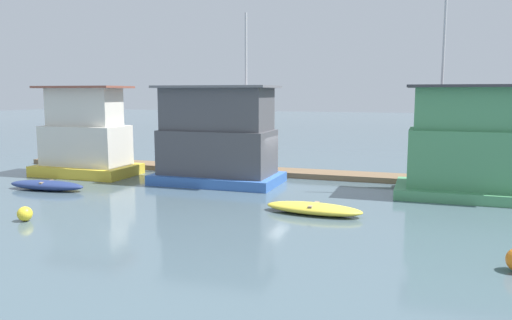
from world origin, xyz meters
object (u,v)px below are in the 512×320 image
Objects in this scene: buoy_yellow at (25,214)px; houseboat_blue at (217,138)px; dinghy_yellow at (314,209)px; mooring_post_near_right at (131,157)px; houseboat_yellow at (86,138)px; mooring_post_near_left at (159,154)px; houseboat_green at (476,147)px; dinghy_navy at (47,185)px.

houseboat_blue is at bearing 69.12° from buoy_yellow.
dinghy_yellow is 10.92m from buoy_yellow.
buoy_yellow is at bearing -110.88° from houseboat_blue.
dinghy_yellow is at bearing -38.98° from houseboat_blue.
buoy_yellow is at bearing -75.23° from mooring_post_near_right.
houseboat_yellow is 2.59× the size of mooring_post_near_left.
mooring_post_near_right is at bearing 150.38° from dinghy_yellow.
houseboat_blue is at bearing -178.11° from houseboat_green.
dinghy_navy is at bearing 124.53° from buoy_yellow.
mooring_post_near_right is 3.06× the size of buoy_yellow.
houseboat_blue reaches higher than mooring_post_near_right.
houseboat_blue is 3.99× the size of mooring_post_near_left.
houseboat_blue is (8.21, 0.07, 0.22)m from houseboat_yellow.
houseboat_yellow is at bearing 103.05° from dinghy_navy.
houseboat_green reaches higher than dinghy_navy.
houseboat_blue is at bearing 141.02° from dinghy_yellow.
houseboat_green is 19.49m from mooring_post_near_right.
houseboat_blue reaches higher than houseboat_yellow.
houseboat_green reaches higher than houseboat_blue.
houseboat_blue is 15.80× the size of buoy_yellow.
mooring_post_near_left is at bearing 35.81° from houseboat_yellow.
buoy_yellow is (3.16, -11.99, -0.57)m from mooring_post_near_right.
buoy_yellow is (3.51, -5.10, 0.03)m from dinghy_navy.
houseboat_yellow reaches higher than buoy_yellow.
buoy_yellow is (-16.18, -10.03, -2.04)m from houseboat_green.
dinghy_yellow is at bearing -19.07° from houseboat_yellow.
buoy_yellow is (-9.93, -4.55, 0.06)m from dinghy_yellow.
mooring_post_near_right is at bearing 60.56° from houseboat_yellow.
dinghy_navy is (-7.18, -4.52, -2.13)m from houseboat_blue.
houseboat_green is at bearing 1.89° from houseboat_blue.
houseboat_blue is at bearing -19.18° from mooring_post_near_right.
houseboat_green is at bearing 14.07° from dinghy_navy.
mooring_post_near_left is 2.02m from mooring_post_near_right.
mooring_post_near_right is (-19.34, 1.96, -1.47)m from houseboat_green.
houseboat_green is 2.31× the size of dinghy_navy.
houseboat_yellow is 0.65× the size of houseboat_blue.
mooring_post_near_left is (-4.82, 2.38, -1.28)m from houseboat_blue.
mooring_post_near_right is (-6.83, 2.38, -1.53)m from houseboat_blue.
houseboat_blue is 2.10× the size of dinghy_navy.
mooring_post_near_left is at bearing 71.17° from dinghy_navy.
mooring_post_near_left is (-17.33, 1.96, -1.22)m from houseboat_green.
houseboat_yellow is 3.10m from mooring_post_near_right.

